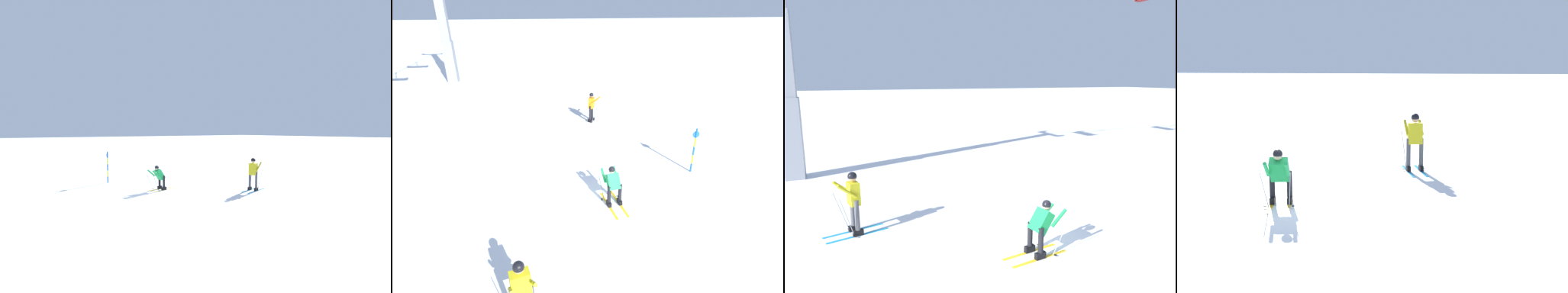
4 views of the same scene
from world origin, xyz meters
TOP-DOWN VIEW (x-y plane):
  - ground_plane at (0.00, 0.00)m, footprint 260.00×260.00m
  - skier_carving_main at (0.20, -0.42)m, footprint 1.69×0.82m
  - lift_tower_near at (-6.01, 9.45)m, footprint 0.78×2.82m
  - skier_distant_downhill at (-3.97, 2.57)m, footprint 1.77×0.89m

SIDE VIEW (x-z plane):
  - ground_plane at x=0.00m, z-range 0.00..0.00m
  - skier_carving_main at x=0.20m, z-range 0.03..1.52m
  - skier_distant_downhill at x=-3.97m, z-range 0.14..1.96m
  - lift_tower_near at x=-6.01m, z-range -0.93..10.12m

